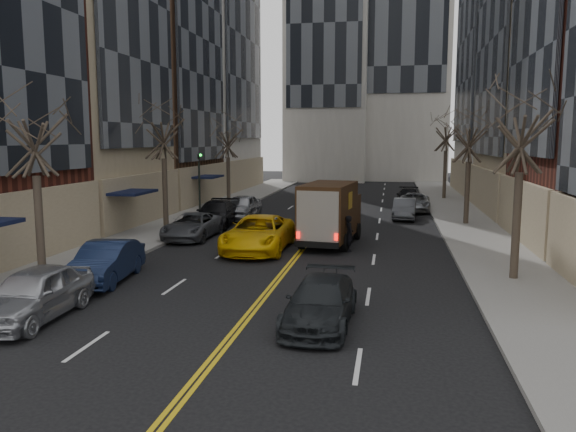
% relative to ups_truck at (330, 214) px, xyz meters
% --- Properties ---
extents(ground, '(160.00, 160.00, 0.00)m').
position_rel_ups_truck_xyz_m(ground, '(-1.20, -17.20, -1.59)').
color(ground, black).
rests_on(ground, ground).
extents(sidewalk_left, '(4.00, 66.00, 0.15)m').
position_rel_ups_truck_xyz_m(sidewalk_left, '(-10.20, 9.80, -1.51)').
color(sidewalk_left, slate).
rests_on(sidewalk_left, ground).
extents(sidewalk_right, '(4.00, 66.00, 0.15)m').
position_rel_ups_truck_xyz_m(sidewalk_right, '(7.80, 9.80, -1.51)').
color(sidewalk_right, slate).
rests_on(sidewalk_right, ground).
extents(streetwall_left, '(14.00, 49.50, 36.00)m').
position_rel_ups_truck_xyz_m(streetwall_left, '(-17.50, 13.70, 13.97)').
color(streetwall_left, '#562319').
rests_on(streetwall_left, ground).
extents(tree_lf_near, '(3.20, 3.20, 8.41)m').
position_rel_ups_truck_xyz_m(tree_lf_near, '(-10.00, -9.20, 4.65)').
color(tree_lf_near, '#382D23').
rests_on(tree_lf_near, sidewalk_left).
extents(tree_lf_mid, '(3.20, 3.20, 8.91)m').
position_rel_ups_truck_xyz_m(tree_lf_mid, '(-10.00, 2.80, 5.01)').
color(tree_lf_mid, '#382D23').
rests_on(tree_lf_mid, sidewalk_left).
extents(tree_lf_far, '(3.20, 3.20, 8.12)m').
position_rel_ups_truck_xyz_m(tree_lf_far, '(-10.00, 15.80, 4.44)').
color(tree_lf_far, '#382D23').
rests_on(tree_lf_far, sidewalk_left).
extents(tree_rt_near, '(3.20, 3.20, 8.71)m').
position_rel_ups_truck_xyz_m(tree_rt_near, '(7.60, -6.20, 4.87)').
color(tree_rt_near, '#382D23').
rests_on(tree_rt_near, sidewalk_right).
extents(tree_rt_mid, '(3.20, 3.20, 8.32)m').
position_rel_ups_truck_xyz_m(tree_rt_mid, '(7.60, 7.80, 4.58)').
color(tree_rt_mid, '#382D23').
rests_on(tree_rt_mid, sidewalk_right).
extents(tree_rt_far, '(3.20, 3.20, 9.11)m').
position_rel_ups_truck_xyz_m(tree_rt_far, '(7.60, 22.80, 5.15)').
color(tree_rt_far, '#382D23').
rests_on(tree_rt_far, sidewalk_right).
extents(traffic_signal, '(0.29, 0.26, 4.70)m').
position_rel_ups_truck_xyz_m(traffic_signal, '(-8.60, 4.80, 1.23)').
color(traffic_signal, black).
rests_on(traffic_signal, sidewalk_left).
extents(ups_truck, '(2.85, 5.96, 3.15)m').
position_rel_ups_truck_xyz_m(ups_truck, '(0.00, 0.00, 0.00)').
color(ups_truck, black).
rests_on(ups_truck, ground).
extents(observer_sedan, '(1.99, 4.60, 1.32)m').
position_rel_ups_truck_xyz_m(observer_sedan, '(1.05, -12.40, -0.93)').
color(observer_sedan, black).
rests_on(observer_sedan, ground).
extents(taxi, '(2.84, 6.05, 1.67)m').
position_rel_ups_truck_xyz_m(taxi, '(-3.22, -2.22, -0.75)').
color(taxi, '#E4B009').
rests_on(taxi, ground).
extents(pedestrian, '(0.58, 0.72, 1.73)m').
position_rel_ups_truck_xyz_m(pedestrian, '(1.08, -1.59, -0.73)').
color(pedestrian, black).
rests_on(pedestrian, ground).
extents(parked_lf_a, '(2.04, 4.71, 1.58)m').
position_rel_ups_truck_xyz_m(parked_lf_a, '(-7.37, -13.49, -0.80)').
color(parked_lf_a, '#A9ABB0').
rests_on(parked_lf_a, ground).
extents(parked_lf_b, '(2.10, 4.70, 1.50)m').
position_rel_ups_truck_xyz_m(parked_lf_b, '(-7.50, -8.96, -0.84)').
color(parked_lf_b, '#101A35').
rests_on(parked_lf_b, ground).
extents(parked_lf_c, '(2.33, 4.94, 1.36)m').
position_rel_ups_truck_xyz_m(parked_lf_c, '(-7.50, 0.37, -0.91)').
color(parked_lf_c, '#46474D').
rests_on(parked_lf_c, ground).
extents(parked_lf_d, '(2.48, 5.44, 1.54)m').
position_rel_ups_truck_xyz_m(parked_lf_d, '(-7.50, 4.63, -0.82)').
color(parked_lf_d, black).
rests_on(parked_lf_d, ground).
extents(parked_lf_e, '(1.98, 4.83, 1.64)m').
position_rel_ups_truck_xyz_m(parked_lf_e, '(-6.77, 7.85, -0.77)').
color(parked_lf_e, '#93959A').
rests_on(parked_lf_e, ground).
extents(parked_rt_a, '(1.68, 4.20, 1.36)m').
position_rel_ups_truck_xyz_m(parked_rt_a, '(3.90, 10.01, -0.91)').
color(parked_rt_a, '#44474B').
rests_on(parked_rt_a, ground).
extents(parked_rt_b, '(2.43, 4.92, 1.34)m').
position_rel_ups_truck_xyz_m(parked_rt_b, '(4.72, 14.21, -0.92)').
color(parked_rt_b, '#95989C').
rests_on(parked_rt_b, ground).
extents(parked_rt_c, '(2.05, 4.72, 1.35)m').
position_rel_ups_truck_xyz_m(parked_rt_c, '(4.40, 18.10, -0.91)').
color(parked_rt_c, black).
rests_on(parked_rt_c, ground).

